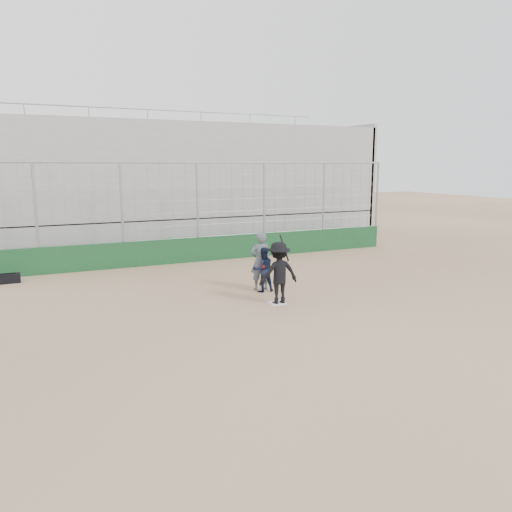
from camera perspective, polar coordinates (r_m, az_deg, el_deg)
name	(u,v)px	position (r m, az deg, el deg)	size (l,w,h in m)	color
ground	(277,303)	(14.38, 2.37, -5.43)	(90.00, 90.00, 0.00)	#816146
home_plate	(277,303)	(14.38, 2.37, -5.39)	(0.44, 0.44, 0.02)	white
backstop	(198,238)	(20.52, -6.62, 2.04)	(18.10, 0.25, 4.04)	#123B1D
bleachers	(165,185)	(25.07, -10.34, 7.98)	(20.25, 6.70, 6.98)	gray
batter_at_plate	(279,273)	(14.17, 2.61, -1.94)	(1.19, 0.80, 1.94)	black
catcher_crouched	(263,277)	(15.54, 0.84, -2.37)	(0.72, 0.58, 0.98)	black
umpire	(260,264)	(15.73, 0.50, -0.92)	(0.67, 0.44, 1.66)	#48515C
equipment_bag	(9,279)	(18.68, -26.43, -2.32)	(0.73, 0.32, 0.35)	black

